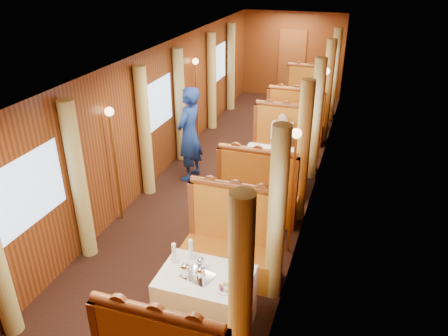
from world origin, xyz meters
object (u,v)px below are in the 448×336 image
at_px(teapot_left, 186,272).
at_px(steward, 189,134).
at_px(banquette_far_fwd, 295,124).
at_px(table_mid, 271,172).
at_px(rose_vase_mid, 272,143).
at_px(teapot_right, 201,276).
at_px(passenger, 281,137).
at_px(table_far, 302,112).
at_px(rose_vase_far, 303,91).
at_px(teapot_back, 201,264).
at_px(fruit_plate, 225,288).
at_px(banquette_near_aft, 232,247).
at_px(banquette_mid_aft, 282,148).
at_px(tea_tray, 197,276).
at_px(banquette_mid_fwd, 258,195).
at_px(banquette_far_aft, 308,99).
at_px(table_near, 206,301).

distance_m(teapot_left, steward, 3.85).
distance_m(banquette_far_fwd, teapot_left, 6.09).
relative_size(table_mid, rose_vase_mid, 2.92).
relative_size(teapot_right, passenger, 0.22).
relative_size(table_far, passenger, 1.38).
bearing_deg(teapot_right, rose_vase_far, 113.60).
xyz_separation_m(teapot_back, steward, (-1.52, 3.39, 0.11)).
bearing_deg(fruit_plate, rose_vase_mid, 94.88).
bearing_deg(passenger, banquette_near_aft, -90.00).
distance_m(table_mid, rose_vase_mid, 0.55).
height_order(teapot_left, teapot_right, teapot_left).
relative_size(fruit_plate, steward, 0.11).
bearing_deg(banquette_mid_aft, tea_tray, -90.95).
height_order(banquette_mid_fwd, passenger, banquette_mid_fwd).
bearing_deg(tea_tray, teapot_back, 95.07).
relative_size(table_mid, table_far, 1.00).
relative_size(teapot_left, steward, 0.09).
bearing_deg(fruit_plate, teapot_right, 170.07).
bearing_deg(rose_vase_mid, banquette_far_fwd, 89.31).
bearing_deg(rose_vase_mid, tea_tray, -90.75).
xyz_separation_m(banquette_far_aft, tea_tray, (-0.08, -8.06, 0.33)).
relative_size(tea_tray, passenger, 0.45).
xyz_separation_m(tea_tray, rose_vase_far, (0.06, 7.05, 0.17)).
relative_size(table_near, banquette_mid_aft, 0.78).
bearing_deg(teapot_left, teapot_right, -0.17).
relative_size(rose_vase_mid, passenger, 0.47).
bearing_deg(rose_vase_far, table_near, -89.85).
bearing_deg(tea_tray, banquette_far_fwd, 89.28).
distance_m(table_far, passenger, 2.72).
distance_m(teapot_back, fruit_plate, 0.45).
distance_m(banquette_far_aft, teapot_right, 8.12).
height_order(banquette_near_aft, banquette_far_aft, same).
height_order(table_near, teapot_back, teapot_back).
bearing_deg(teapot_left, banquette_near_aft, 80.12).
xyz_separation_m(banquette_near_aft, table_mid, (0.00, 2.49, -0.05)).
relative_size(table_near, teapot_left, 6.19).
bearing_deg(banquette_mid_fwd, tea_tray, -91.72).
height_order(banquette_near_aft, steward, steward).
xyz_separation_m(teapot_left, rose_vase_far, (0.18, 7.10, 0.11)).
relative_size(table_near, passenger, 1.38).
height_order(tea_tray, steward, steward).
height_order(rose_vase_far, passenger, passenger).
distance_m(banquette_mid_fwd, rose_vase_mid, 1.16).
xyz_separation_m(table_mid, banquette_far_fwd, (0.00, 2.49, 0.05)).
height_order(table_near, steward, steward).
relative_size(fruit_plate, passenger, 0.28).
relative_size(banquette_near_aft, fruit_plate, 6.36).
xyz_separation_m(tea_tray, rose_vase_mid, (0.05, 3.57, 0.17)).
bearing_deg(steward, banquette_near_aft, 40.35).
distance_m(table_near, banquette_far_fwd, 5.99).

